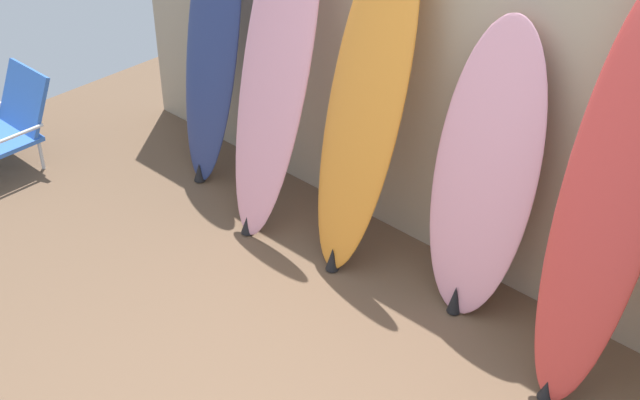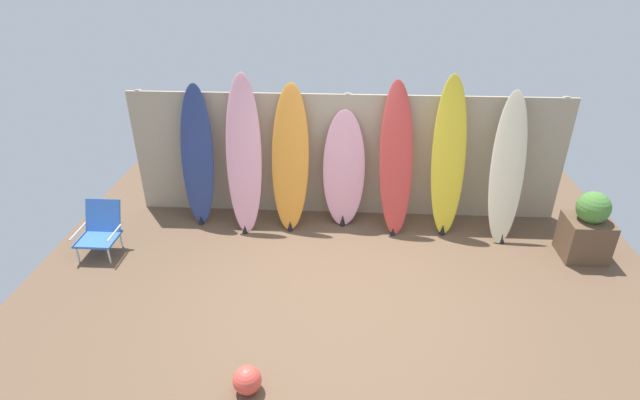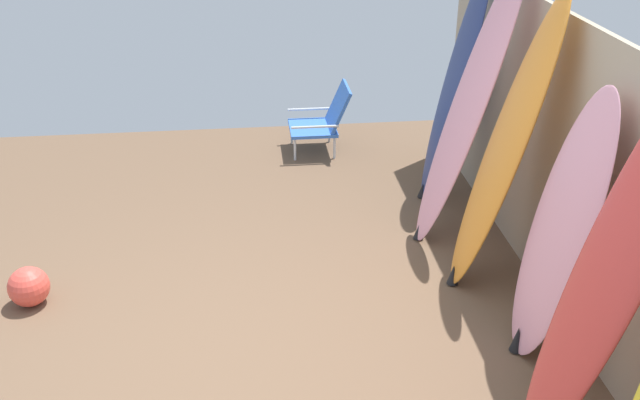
% 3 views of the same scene
% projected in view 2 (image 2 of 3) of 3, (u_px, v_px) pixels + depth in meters
% --- Properties ---
extents(ground, '(7.68, 7.68, 0.00)m').
position_uv_depth(ground, '(342.00, 296.00, 5.75)').
color(ground, brown).
extents(fence_back, '(6.08, 0.11, 1.80)m').
position_uv_depth(fence_back, '(346.00, 156.00, 7.09)').
color(fence_back, tan).
rests_on(fence_back, ground).
extents(surfboard_navy_0, '(0.47, 0.47, 1.96)m').
position_uv_depth(surfboard_navy_0, '(198.00, 157.00, 6.89)').
color(surfboard_navy_0, navy).
rests_on(surfboard_navy_0, ground).
extents(surfboard_pink_1, '(0.54, 0.72, 2.11)m').
position_uv_depth(surfboard_pink_1, '(244.00, 156.00, 6.73)').
color(surfboard_pink_1, pink).
rests_on(surfboard_pink_1, ground).
extents(surfboard_orange_2, '(0.53, 0.61, 1.99)m').
position_uv_depth(surfboard_orange_2, '(290.00, 159.00, 6.78)').
color(surfboard_orange_2, orange).
rests_on(surfboard_orange_2, ground).
extents(surfboard_pink_3, '(0.59, 0.37, 1.64)m').
position_uv_depth(surfboard_pink_3, '(344.00, 170.00, 6.89)').
color(surfboard_pink_3, pink).
rests_on(surfboard_pink_3, ground).
extents(surfboard_red_4, '(0.51, 0.68, 2.04)m').
position_uv_depth(surfboard_red_4, '(396.00, 160.00, 6.68)').
color(surfboard_red_4, '#D13D38').
rests_on(surfboard_red_4, ground).
extents(surfboard_yellow_5, '(0.49, 0.54, 2.14)m').
position_uv_depth(surfboard_yellow_5, '(449.00, 158.00, 6.62)').
color(surfboard_yellow_5, yellow).
rests_on(surfboard_yellow_5, ground).
extents(surfboard_cream_6, '(0.53, 0.76, 1.94)m').
position_uv_depth(surfboard_cream_6, '(508.00, 170.00, 6.55)').
color(surfboard_cream_6, beige).
rests_on(surfboard_cream_6, ground).
extents(beach_chair, '(0.50, 0.56, 0.64)m').
position_uv_depth(beach_chair, '(100.00, 228.00, 6.46)').
color(beach_chair, silver).
rests_on(beach_chair, ground).
extents(planter_box, '(0.54, 0.49, 0.91)m').
position_uv_depth(planter_box, '(587.00, 229.00, 6.29)').
color(planter_box, brown).
rests_on(planter_box, ground).
extents(beach_ball, '(0.26, 0.26, 0.26)m').
position_uv_depth(beach_ball, '(247.00, 380.00, 4.51)').
color(beach_ball, '#E54C3F').
rests_on(beach_ball, ground).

